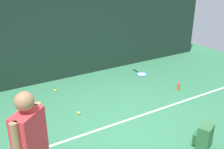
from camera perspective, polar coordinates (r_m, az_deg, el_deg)
ground_plane at (r=5.24m, az=2.30°, el=-11.62°), size 12.00×12.00×0.00m
back_fence at (r=7.24m, az=-10.76°, el=8.44°), size 10.00×0.10×2.47m
court_line at (r=5.36m, az=1.23°, el=-10.69°), size 9.00×0.05×0.00m
tennis_player at (r=3.30m, az=-17.39°, el=-15.23°), size 0.45×0.43×1.70m
tennis_racket at (r=7.77m, az=6.42°, el=0.12°), size 0.34×0.62×0.03m
backpack at (r=4.90m, az=19.61°, el=-12.77°), size 0.35×0.36×0.44m
tennis_ball_near_player at (r=6.79m, az=-12.43°, el=-3.45°), size 0.07×0.07×0.07m
tennis_ball_mid_court at (r=5.69m, az=-7.34°, el=-8.41°), size 0.07×0.07×0.07m
water_bottle at (r=6.91m, az=14.46°, el=-2.56°), size 0.07×0.07×0.20m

